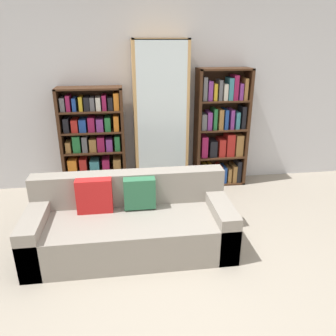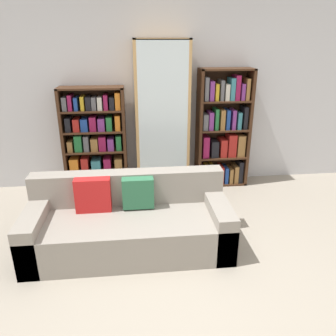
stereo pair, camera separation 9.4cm
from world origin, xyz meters
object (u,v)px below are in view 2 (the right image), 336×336
at_px(bookshelf_left, 95,141).
at_px(bookshelf_right, 223,132).
at_px(wine_bottle, 194,187).
at_px(couch, 129,224).
at_px(display_cabinet, 162,118).

bearing_deg(bookshelf_left, bookshelf_right, -0.01).
height_order(bookshelf_right, wine_bottle, bookshelf_right).
bearing_deg(couch, display_cabinet, 72.10).
bearing_deg(display_cabinet, wine_bottle, -48.98).
bearing_deg(couch, bookshelf_right, 47.84).
xyz_separation_m(bookshelf_left, display_cabinet, (0.94, -0.02, 0.31)).
bearing_deg(bookshelf_right, wine_bottle, -136.81).
relative_size(bookshelf_left, bookshelf_right, 0.87).
distance_m(couch, bookshelf_right, 2.12).
xyz_separation_m(display_cabinet, wine_bottle, (0.39, -0.45, -0.86)).
xyz_separation_m(display_cabinet, bookshelf_right, (0.89, 0.02, -0.23)).
relative_size(bookshelf_right, wine_bottle, 4.14).
bearing_deg(couch, wine_bottle, 50.16).
bearing_deg(wine_bottle, display_cabinet, 131.02).
bearing_deg(bookshelf_right, display_cabinet, -178.96).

